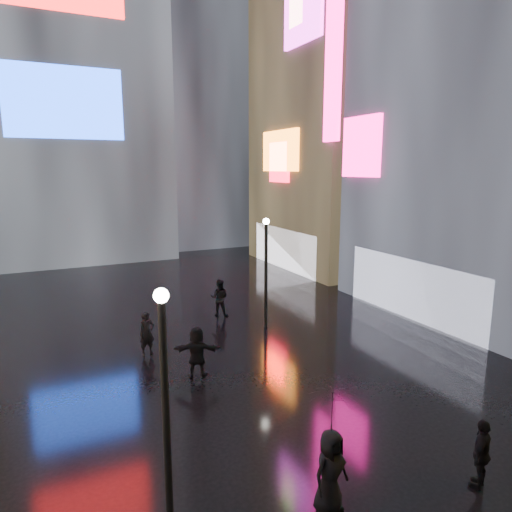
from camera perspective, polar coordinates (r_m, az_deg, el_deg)
ground at (r=21.46m, az=-9.51°, el=-9.50°), size 140.00×140.00×0.00m
building_right_mid at (r=28.05m, az=28.70°, el=25.31°), size 10.28×13.70×30.00m
building_right_far at (r=36.96m, az=10.85°, el=20.95°), size 10.28×12.00×28.00m
tower_flank_right at (r=48.57m, az=-8.66°, el=22.19°), size 12.00×12.00×34.00m
lamp_near at (r=9.69m, az=-11.28°, el=-16.95°), size 0.30×0.30×5.20m
lamp_far at (r=21.14m, az=1.25°, el=-1.33°), size 0.30×0.30×5.20m
pedestrian_3 at (r=12.80m, az=26.36°, el=-21.25°), size 1.09×0.79×1.71m
pedestrian_4 at (r=11.11m, az=9.26°, el=-25.00°), size 1.04×0.79×1.89m
pedestrian_5 at (r=16.89m, az=-7.39°, el=-11.82°), size 1.81×1.21×1.87m
pedestrian_6 at (r=19.13m, az=-13.46°, el=-9.39°), size 0.72×0.55×1.78m
pedestrian_7 at (r=23.34m, az=-4.59°, el=-5.23°), size 1.17×1.11×1.90m
umbrella_2 at (r=10.34m, az=9.52°, el=-18.58°), size 1.38×1.39×0.96m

